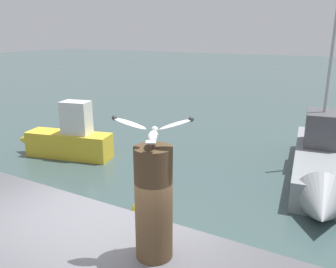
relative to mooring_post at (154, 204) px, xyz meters
name	(u,v)px	position (x,y,z in m)	size (l,w,h in m)	color
mooring_post	(154,204)	(0.00, 0.00, 0.00)	(0.33, 0.33, 1.03)	#4C3823
seagull	(153,132)	(0.00, 0.00, 0.65)	(0.63, 0.39, 0.27)	#C67660
boat_yellow	(65,139)	(-6.40, 5.05, -1.73)	(3.25, 1.44, 1.76)	yellow
boat_grey	(320,164)	(0.72, 6.83, -1.81)	(1.98, 5.91, 4.82)	gray
channel_buoy	(147,217)	(-1.69, 2.44, -1.82)	(0.56, 0.56, 1.33)	yellow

